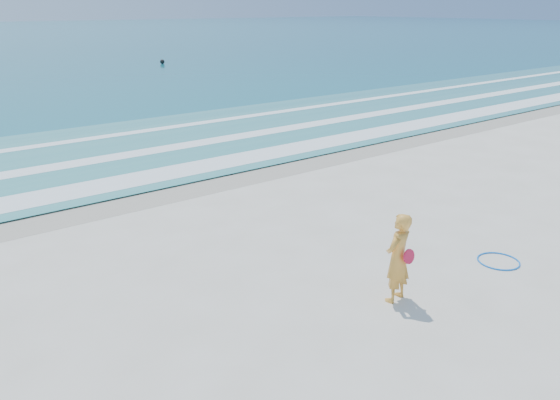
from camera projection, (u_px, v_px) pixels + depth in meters
ground at (397, 328)px, 9.05m from camera, size 400.00×400.00×0.00m
wet_sand at (157, 191)px, 15.76m from camera, size 400.00×2.40×0.00m
shallow at (95, 154)px, 19.48m from camera, size 400.00×10.00×0.01m
foam_near at (139, 179)px, 16.71m from camera, size 400.00×1.40×0.01m
foam_mid at (104, 159)px, 18.88m from camera, size 400.00×0.90×0.01m
foam_far at (73, 141)px, 21.34m from camera, size 400.00×0.60×0.01m
hoop at (498, 261)px, 11.40m from camera, size 1.06×1.06×0.03m
buoy at (162, 62)px, 49.54m from camera, size 0.41×0.41×0.41m
woman at (398, 258)px, 9.67m from camera, size 0.68×0.51×1.67m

